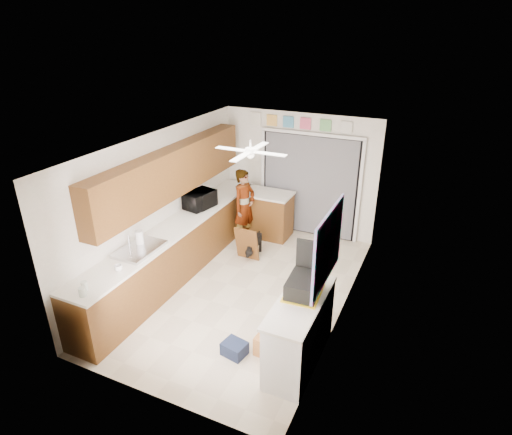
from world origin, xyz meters
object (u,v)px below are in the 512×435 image
(cardboard_box, at_px, (273,345))
(man, at_px, (244,207))
(microwave, at_px, (200,200))
(suitcase, at_px, (304,286))
(paper_towel_roll, at_px, (140,239))
(dog, at_px, (255,244))
(cup, at_px, (118,268))
(navy_crate, at_px, (235,349))

(cardboard_box, bearing_deg, man, 122.55)
(microwave, xyz_separation_m, suitcase, (2.64, -1.83, -0.05))
(cardboard_box, bearing_deg, paper_towel_roll, 171.44)
(suitcase, distance_m, dog, 2.86)
(paper_towel_roll, bearing_deg, dog, 63.26)
(cup, height_order, paper_towel_roll, paper_towel_roll)
(navy_crate, distance_m, man, 3.36)
(suitcase, bearing_deg, paper_towel_roll, 173.04)
(microwave, height_order, suitcase, microwave)
(microwave, bearing_deg, cup, -165.45)
(cup, bearing_deg, navy_crate, 4.14)
(paper_towel_roll, height_order, suitcase, paper_towel_roll)
(paper_towel_roll, distance_m, cardboard_box, 2.57)
(paper_towel_roll, bearing_deg, navy_crate, -16.98)
(cardboard_box, bearing_deg, microwave, 138.80)
(cup, xyz_separation_m, cardboard_box, (2.18, 0.35, -0.85))
(suitcase, bearing_deg, dog, 124.18)
(suitcase, height_order, navy_crate, suitcase)
(microwave, relative_size, suitcase, 1.11)
(suitcase, bearing_deg, cardboard_box, -151.43)
(cup, bearing_deg, paper_towel_roll, 104.81)
(cup, height_order, suitcase, suitcase)
(suitcase, bearing_deg, microwave, 141.62)
(microwave, height_order, navy_crate, microwave)
(suitcase, distance_m, cardboard_box, 0.99)
(dog, bearing_deg, paper_towel_roll, -121.16)
(cup, distance_m, man, 3.17)
(cardboard_box, relative_size, dog, 0.81)
(microwave, relative_size, cup, 5.06)
(dog, bearing_deg, cardboard_box, -64.52)
(paper_towel_roll, bearing_deg, suitcase, -3.30)
(cup, distance_m, navy_crate, 1.94)
(dog, bearing_deg, navy_crate, -75.35)
(cardboard_box, relative_size, navy_crate, 1.43)
(cup, relative_size, navy_crate, 0.37)
(navy_crate, bearing_deg, microwave, 129.44)
(man, height_order, dog, man)
(microwave, distance_m, paper_towel_roll, 1.68)
(paper_towel_roll, bearing_deg, microwave, 88.30)
(microwave, height_order, man, man)
(microwave, bearing_deg, cardboard_box, -119.94)
(cardboard_box, distance_m, man, 3.37)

